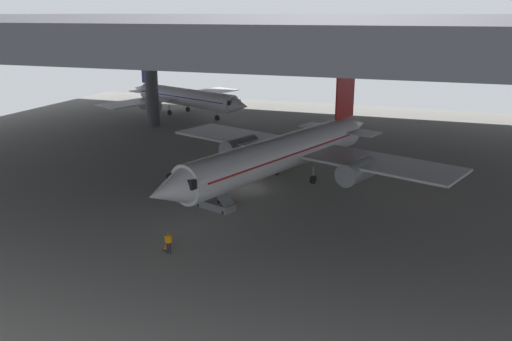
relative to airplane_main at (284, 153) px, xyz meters
name	(u,v)px	position (x,y,z in m)	size (l,w,h in m)	color
ground_plane	(253,190)	(-2.35, -2.91, -3.40)	(110.00, 110.00, 0.00)	gray
hangar_structure	(291,21)	(-2.46, 10.87, 13.05)	(121.00, 99.00, 17.09)	#4C4F54
airplane_main	(284,153)	(0.00, 0.00, 0.00)	(34.33, 34.56, 11.20)	white
boarding_stairs	(215,201)	(-3.87, -9.12, -2.67)	(4.37, 2.71, 4.60)	slate
crew_worker_near_nose	(169,241)	(-3.34, -19.05, -2.42)	(0.51, 0.35, 1.72)	#232838
crew_worker_by_stairs	(224,190)	(-4.03, -6.63, -2.40)	(0.25, 0.55, 1.74)	#232838
airplane_distant	(184,97)	(-27.69, 32.21, -0.30)	(28.48, 28.43, 9.61)	white
traffic_cone_orange	(166,246)	(-3.86, -18.62, -3.11)	(0.36, 0.36, 0.60)	black
baggage_tug	(291,161)	(-1.18, 7.09, -2.87)	(2.01, 2.50, 0.90)	yellow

